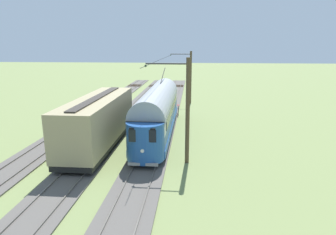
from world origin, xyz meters
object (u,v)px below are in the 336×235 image
Objects in this scene: vintage_streetcar at (158,110)px; track_end_bumper at (100,107)px; catenary_pole_mid_near at (186,110)px; spare_tie_stack at (69,111)px; switch_stand at (178,110)px; coach_adjacent at (99,120)px; catenary_pole_foreground at (190,76)px.

vintage_streetcar is 12.83m from track_end_bumper.
spare_tie_stack is (14.18, -13.59, -3.46)m from catenary_pole_mid_near.
switch_stand is 0.51× the size of spare_tie_stack.
vintage_streetcar is at bearing -138.15° from coach_adjacent.
catenary_pole_foreground is (-6.90, -18.50, 1.56)m from coach_adjacent.
vintage_streetcar is at bearing 148.18° from spare_tie_stack.
vintage_streetcar is 2.35× the size of catenary_pole_foreground.
coach_adjacent is 12.50m from switch_stand.
catenary_pole_mid_near reaches higher than spare_tie_stack.
track_end_bumper is (11.12, -15.92, -3.33)m from catenary_pole_mid_near.
switch_stand is (1.22, -13.70, -3.03)m from catenary_pole_mid_near.
catenary_pole_foreground is 1.00× the size of catenary_pole_mid_near.
track_end_bumper is at bearing -12.66° from switch_stand.
vintage_streetcar is at bearing 79.72° from catenary_pole_foreground.
catenary_pole_foreground reaches higher than coach_adjacent.
catenary_pole_foreground is 12.74m from track_end_bumper.
track_end_bumper is (8.45, -9.47, -1.86)m from vintage_streetcar.
vintage_streetcar is at bearing 78.71° from switch_stand.
catenary_pole_mid_near is (-6.90, 2.66, 1.56)m from coach_adjacent.
switch_stand is (-1.45, -7.25, -1.56)m from vintage_streetcar.
vintage_streetcar reaches higher than switch_stand.
catenary_pole_foreground reaches higher than spare_tie_stack.
coach_adjacent is 4.79× the size of spare_tie_stack.
vintage_streetcar is 2.35× the size of catenary_pole_mid_near.
spare_tie_stack is at bearing 37.27° from track_end_bumper.
spare_tie_stack is at bearing -43.79° from catenary_pole_mid_near.
switch_stand is at bearing -117.21° from coach_adjacent.
coach_adjacent is at bearing 69.56° from catenary_pole_foreground.
spare_tie_stack is 1.33× the size of track_end_bumper.
catenary_pole_foreground reaches higher than track_end_bumper.
catenary_pole_foreground reaches higher than vintage_streetcar.
vintage_streetcar is 7.55m from switch_stand.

